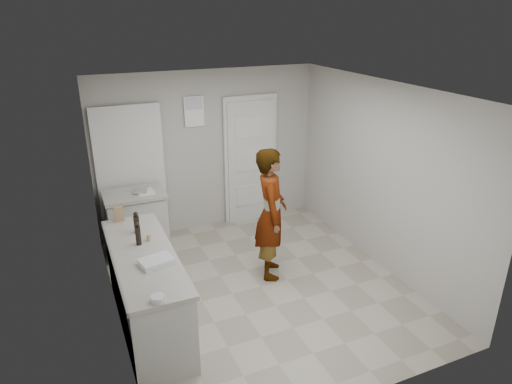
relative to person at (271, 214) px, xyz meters
name	(u,v)px	position (x,y,z in m)	size (l,w,h in m)	color
ground	(260,287)	(-0.26, -0.25, -0.87)	(4.00, 4.00, 0.00)	gray
room_shell	(199,168)	(-0.43, 1.70, 0.15)	(4.00, 4.00, 4.00)	#AEACA4
main_counter	(147,293)	(-1.71, -0.45, -0.45)	(0.64, 1.96, 0.93)	#B6B5B1
side_counter	(137,225)	(-1.51, 1.30, -0.44)	(0.84, 0.61, 0.93)	#B6B5B1
person	(271,214)	(0.00, 0.00, 0.00)	(0.64, 0.42, 1.75)	silver
cake_mix_box	(119,214)	(-1.82, 0.45, 0.14)	(0.11, 0.05, 0.18)	olive
spice_jar	(149,237)	(-1.59, -0.20, 0.09)	(0.05, 0.05, 0.08)	tan
oil_cruet_a	(137,223)	(-1.68, 0.06, 0.17)	(0.07, 0.07, 0.26)	black
oil_cruet_b	(138,234)	(-1.71, -0.24, 0.18)	(0.06, 0.06, 0.27)	black
baking_dish	(156,262)	(-1.62, -0.72, 0.08)	(0.36, 0.29, 0.06)	silver
egg_bowl	(158,298)	(-1.75, -1.35, 0.08)	(0.13, 0.13, 0.05)	silver
papers	(145,192)	(-1.35, 1.27, 0.06)	(0.22, 0.29, 0.01)	white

